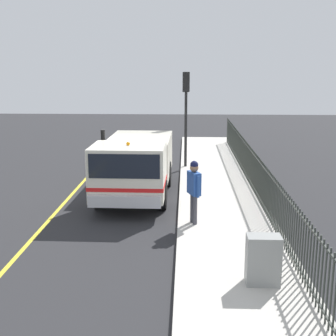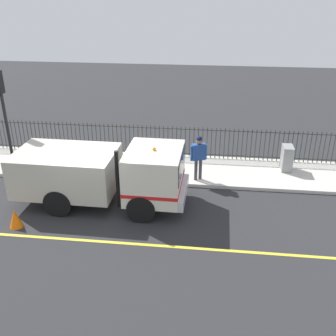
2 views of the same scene
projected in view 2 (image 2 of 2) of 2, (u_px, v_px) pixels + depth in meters
name	position (u px, v px, depth m)	size (l,w,h in m)	color
ground_plane	(97.00, 206.00, 13.89)	(54.85, 54.85, 0.00)	#2B2B2D
sidewalk_slab	(118.00, 166.00, 16.81)	(2.85, 24.93, 0.13)	beige
lane_marking	(78.00, 240.00, 12.07)	(0.12, 22.44, 0.01)	yellow
work_truck	(109.00, 172.00, 13.59)	(2.39, 6.00, 2.46)	silver
worker_standing	(199.00, 153.00, 15.06)	(0.40, 0.62, 1.82)	#264C99
iron_fence	(124.00, 139.00, 17.58)	(0.04, 21.23, 1.42)	#2D332D
traffic_light_near	(3.00, 103.00, 14.87)	(0.31, 0.22, 4.13)	black
utility_cabinet	(287.00, 158.00, 16.15)	(0.69, 0.41, 1.04)	gray
traffic_cone	(15.00, 218.00, 12.61)	(0.43, 0.43, 0.62)	orange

